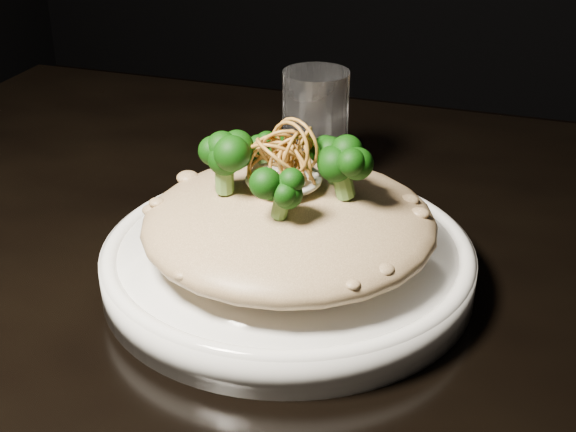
{
  "coord_description": "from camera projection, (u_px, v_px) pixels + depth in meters",
  "views": [
    {
      "loc": [
        0.12,
        -0.51,
        1.08
      ],
      "look_at": [
        -0.05,
        -0.02,
        0.81
      ],
      "focal_mm": 50.0,
      "sensor_mm": 36.0,
      "label": 1
    }
  ],
  "objects": [
    {
      "name": "table",
      "position": [
        350.0,
        366.0,
        0.65
      ],
      "size": [
        1.1,
        0.8,
        0.75
      ],
      "color": "black",
      "rests_on": "ground"
    },
    {
      "name": "drinking_glass",
      "position": [
        315.0,
        128.0,
        0.75
      ],
      "size": [
        0.08,
        0.08,
        0.11
      ],
      "primitive_type": "cylinder",
      "rotation": [
        0.0,
        0.0,
        0.38
      ],
      "color": "white",
      "rests_on": "table"
    },
    {
      "name": "plate",
      "position": [
        288.0,
        263.0,
        0.61
      ],
      "size": [
        0.28,
        0.28,
        0.03
      ],
      "primitive_type": "cylinder",
      "color": "white",
      "rests_on": "table"
    },
    {
      "name": "shallots",
      "position": [
        285.0,
        148.0,
        0.56
      ],
      "size": [
        0.05,
        0.05,
        0.03
      ],
      "primitive_type": null,
      "color": "brown",
      "rests_on": "cheese"
    },
    {
      "name": "cheese",
      "position": [
        284.0,
        179.0,
        0.58
      ],
      "size": [
        0.06,
        0.06,
        0.02
      ],
      "primitive_type": "ellipsoid",
      "color": "white",
      "rests_on": "risotto"
    },
    {
      "name": "broccoli",
      "position": [
        289.0,
        164.0,
        0.57
      ],
      "size": [
        0.12,
        0.12,
        0.04
      ],
      "primitive_type": null,
      "color": "black",
      "rests_on": "risotto"
    },
    {
      "name": "risotto",
      "position": [
        289.0,
        223.0,
        0.58
      ],
      "size": [
        0.22,
        0.22,
        0.05
      ],
      "primitive_type": "ellipsoid",
      "color": "brown",
      "rests_on": "plate"
    }
  ]
}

